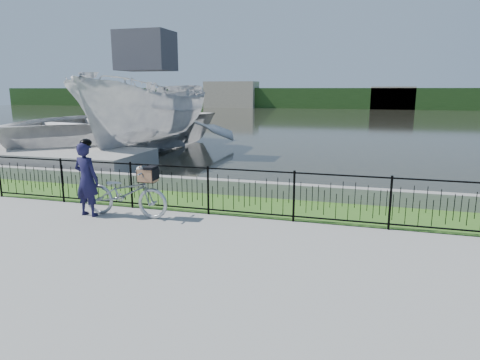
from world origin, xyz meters
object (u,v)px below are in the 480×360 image
(cyclist, at_px, (86,178))
(boat_far, at_px, (113,124))
(dock, at_px, (20,158))
(bicycle_rig, at_px, (126,193))
(boat_near, at_px, (148,113))

(cyclist, bearing_deg, boat_far, 119.33)
(dock, bearing_deg, bicycle_rig, -32.20)
(cyclist, distance_m, boat_near, 9.01)
(bicycle_rig, height_order, boat_near, boat_near)
(dock, height_order, boat_far, boat_far)
(dock, distance_m, bicycle_rig, 8.56)
(bicycle_rig, xyz_separation_m, boat_far, (-6.25, 9.37, 0.70))
(boat_far, bearing_deg, dock, -101.66)
(bicycle_rig, height_order, boat_far, boat_far)
(cyclist, bearing_deg, bicycle_rig, 12.72)
(bicycle_rig, relative_size, boat_near, 0.23)
(bicycle_rig, height_order, cyclist, cyclist)
(boat_near, bearing_deg, bicycle_rig, -65.49)
(dock, height_order, bicycle_rig, bicycle_rig)
(cyclist, bearing_deg, dock, 143.23)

